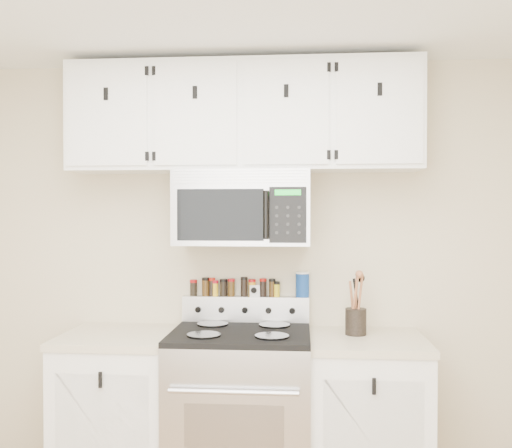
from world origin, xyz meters
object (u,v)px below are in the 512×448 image
at_px(microwave, 243,208).
at_px(salt_canister, 302,284).
at_px(range, 241,414).
at_px(utensil_crock, 356,319).

relative_size(microwave, salt_canister, 5.09).
bearing_deg(range, salt_canister, 39.70).
bearing_deg(microwave, utensil_crock, -3.56).
height_order(utensil_crock, salt_canister, utensil_crock).
relative_size(range, utensil_crock, 3.21).
xyz_separation_m(range, microwave, (0.00, 0.13, 1.14)).
height_order(microwave, salt_canister, microwave).
height_order(range, salt_canister, salt_canister).
bearing_deg(microwave, range, -90.23).
distance_m(range, utensil_crock, 0.83).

